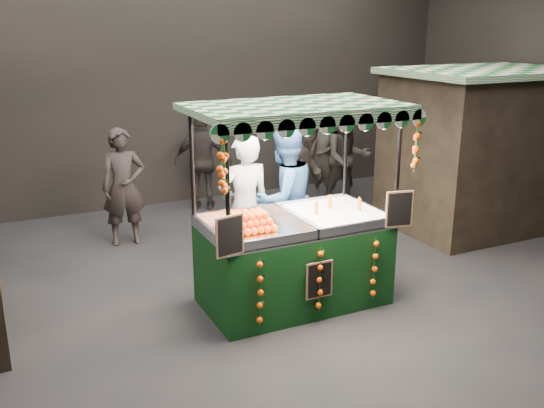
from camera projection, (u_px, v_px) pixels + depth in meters
name	position (u px, v px, depth m)	size (l,w,h in m)	color
ground	(284.00, 310.00, 7.15)	(12.00, 12.00, 0.00)	black
market_hall	(285.00, 13.00, 6.18)	(12.10, 10.10, 5.05)	black
neighbour_stall_right	(481.00, 148.00, 9.89)	(3.00, 2.20, 2.60)	black
juice_stall	(296.00, 245.00, 7.14)	(2.50, 1.47, 2.42)	black
vendor_grey	(245.00, 208.00, 7.81)	(0.71, 0.47, 1.95)	#929298
vendor_blue	(284.00, 199.00, 8.08)	(1.13, 0.97, 2.02)	#2A5287
shopper_0	(124.00, 187.00, 9.11)	(0.70, 0.49, 1.80)	#2B2323
shopper_1	(347.00, 158.00, 10.92)	(1.04, 0.89, 1.87)	black
shopper_2	(203.00, 162.00, 10.84)	(1.13, 0.84, 1.78)	#292421
shopper_3	(306.00, 167.00, 10.06)	(1.42, 1.36, 1.93)	#2D2824
shopper_5	(447.00, 168.00, 10.85)	(0.90, 1.49, 1.54)	black
shopper_6	(323.00, 157.00, 11.31)	(0.64, 0.75, 1.73)	#2C2824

